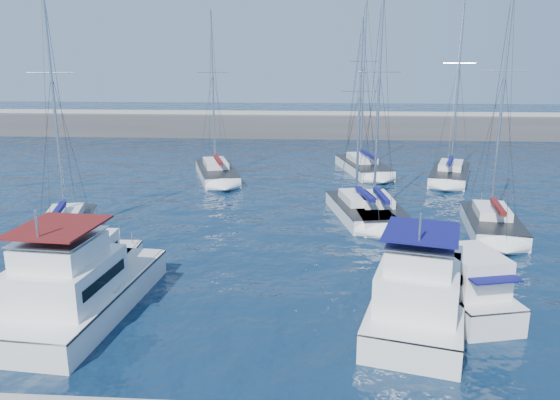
# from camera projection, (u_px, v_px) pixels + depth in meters

# --- Properties ---
(ground) EXTENTS (220.00, 220.00, 0.00)m
(ground) POSITION_uv_depth(u_px,v_px,m) (296.00, 288.00, 26.01)
(ground) COLOR black
(ground) RESTS_ON ground
(breakwater) EXTENTS (160.00, 6.00, 4.45)m
(breakwater) POSITION_uv_depth(u_px,v_px,m) (311.00, 129.00, 75.93)
(breakwater) COLOR #424244
(breakwater) RESTS_ON ground
(motor_yacht_port_outer) EXTENTS (2.87, 7.38, 3.20)m
(motor_yacht_port_outer) POSITION_uv_depth(u_px,v_px,m) (90.00, 273.00, 25.39)
(motor_yacht_port_outer) COLOR white
(motor_yacht_port_outer) RESTS_ON ground
(motor_yacht_port_inner) EXTENTS (4.78, 9.83, 4.69)m
(motor_yacht_port_inner) POSITION_uv_depth(u_px,v_px,m) (77.00, 291.00, 22.96)
(motor_yacht_port_inner) COLOR white
(motor_yacht_port_inner) RESTS_ON ground
(motor_yacht_stbd_inner) EXTENTS (5.69, 9.21, 4.69)m
(motor_yacht_stbd_inner) POSITION_uv_depth(u_px,v_px,m) (418.00, 298.00, 22.28)
(motor_yacht_stbd_inner) COLOR white
(motor_yacht_stbd_inner) RESTS_ON ground
(motor_yacht_stbd_outer) EXTENTS (3.94, 6.71, 3.20)m
(motor_yacht_stbd_outer) POSITION_uv_depth(u_px,v_px,m) (464.00, 288.00, 23.68)
(motor_yacht_stbd_outer) COLOR white
(motor_yacht_stbd_outer) RESTS_ON ground
(sailboat_mid_a) EXTENTS (4.80, 7.61, 15.72)m
(sailboat_mid_a) POSITION_uv_depth(u_px,v_px,m) (65.00, 226.00, 33.72)
(sailboat_mid_a) COLOR white
(sailboat_mid_a) RESTS_ON ground
(sailboat_mid_c) EXTENTS (4.50, 8.46, 13.55)m
(sailboat_mid_c) POSITION_uv_depth(u_px,v_px,m) (359.00, 210.00, 37.53)
(sailboat_mid_c) COLOR white
(sailboat_mid_c) RESTS_ON ground
(sailboat_mid_d) EXTENTS (4.00, 8.50, 15.63)m
(sailboat_mid_d) POSITION_uv_depth(u_px,v_px,m) (376.00, 211.00, 37.21)
(sailboat_mid_d) COLOR white
(sailboat_mid_d) RESTS_ON ground
(sailboat_mid_e) EXTENTS (3.98, 7.81, 15.90)m
(sailboat_mid_e) POSITION_uv_depth(u_px,v_px,m) (492.00, 223.00, 34.36)
(sailboat_mid_e) COLOR white
(sailboat_mid_e) RESTS_ON ground
(sailboat_back_a) EXTENTS (5.68, 9.83, 15.05)m
(sailboat_back_a) POSITION_uv_depth(u_px,v_px,m) (217.00, 172.00, 49.77)
(sailboat_back_a) COLOR white
(sailboat_back_a) RESTS_ON ground
(sailboat_back_b) EXTENTS (5.13, 9.70, 16.59)m
(sailboat_back_b) POSITION_uv_depth(u_px,v_px,m) (363.00, 166.00, 52.36)
(sailboat_back_b) COLOR white
(sailboat_back_b) RESTS_ON ground
(sailboat_back_c) EXTENTS (5.40, 9.00, 16.35)m
(sailboat_back_c) POSITION_uv_depth(u_px,v_px,m) (450.00, 174.00, 48.96)
(sailboat_back_c) COLOR white
(sailboat_back_c) RESTS_ON ground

